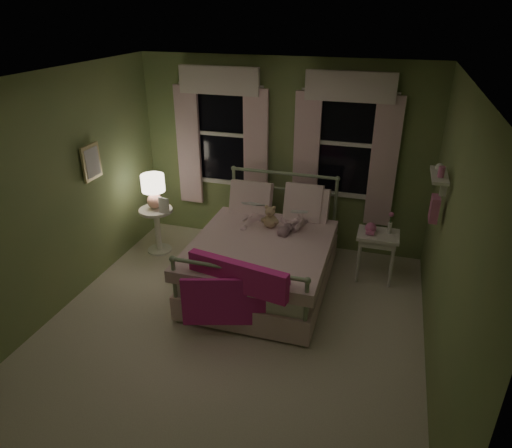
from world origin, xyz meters
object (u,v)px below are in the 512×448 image
(nightstand_left, at_px, (157,224))
(bed, at_px, (264,258))
(table_lamp, at_px, (153,188))
(teddy_bear, at_px, (270,218))
(child_left, at_px, (252,202))
(nightstand_right, at_px, (378,241))
(child_right, at_px, (296,203))

(nightstand_left, bearing_deg, bed, -13.74)
(table_lamp, bearing_deg, teddy_bear, -4.59)
(bed, distance_m, child_left, 0.75)
(nightstand_left, xyz_separation_m, nightstand_right, (2.97, 0.12, 0.13))
(bed, xyz_separation_m, nightstand_right, (1.30, 0.53, 0.17))
(child_right, bearing_deg, child_left, 16.26)
(child_left, height_order, table_lamp, child_left)
(nightstand_left, bearing_deg, table_lamp, 0.00)
(nightstand_right, bearing_deg, nightstand_left, -177.60)
(child_left, xyz_separation_m, table_lamp, (-1.38, -0.02, 0.04))
(nightstand_right, bearing_deg, bed, -157.76)
(child_left, bearing_deg, bed, 130.53)
(child_right, distance_m, table_lamp, 1.94)
(bed, distance_m, table_lamp, 1.81)
(nightstand_right, bearing_deg, teddy_bear, -168.84)
(child_right, height_order, nightstand_left, child_right)
(child_left, distance_m, child_right, 0.56)
(nightstand_left, relative_size, table_lamp, 1.36)
(child_right, height_order, teddy_bear, child_right)
(bed, relative_size, teddy_bear, 6.68)
(child_left, relative_size, nightstand_right, 1.09)
(bed, xyz_separation_m, table_lamp, (-1.67, 0.41, 0.58))
(child_left, xyz_separation_m, teddy_bear, (0.28, -0.16, -0.13))
(child_right, relative_size, nightstand_right, 1.23)
(teddy_bear, height_order, nightstand_left, teddy_bear)
(child_right, distance_m, teddy_bear, 0.36)
(child_right, xyz_separation_m, teddy_bear, (-0.28, -0.16, -0.17))
(child_left, distance_m, teddy_bear, 0.35)
(teddy_bear, xyz_separation_m, table_lamp, (-1.66, 0.13, 0.16))
(child_right, relative_size, nightstand_left, 1.21)
(teddy_bear, bearing_deg, nightstand_right, 11.16)
(teddy_bear, bearing_deg, table_lamp, 175.41)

